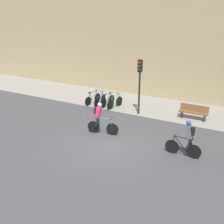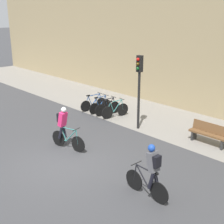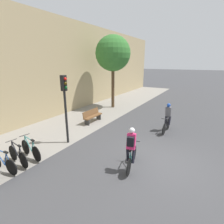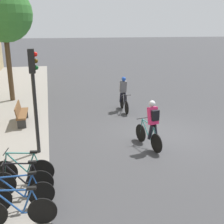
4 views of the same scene
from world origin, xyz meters
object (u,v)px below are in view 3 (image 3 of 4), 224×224
(parked_bike_1, at_px, (3,162))
(cyclist_grey, at_px, (168,117))
(parked_bike_3, at_px, (31,149))
(traffic_light_pole, at_px, (65,97))
(bench, at_px, (92,116))
(cyclist_pink, at_px, (131,148))
(parked_bike_2, at_px, (18,155))

(parked_bike_1, bearing_deg, cyclist_grey, -31.31)
(parked_bike_1, bearing_deg, parked_bike_3, 0.03)
(traffic_light_pole, bearing_deg, bench, 14.07)
(cyclist_pink, distance_m, traffic_light_pole, 4.22)
(bench, bearing_deg, parked_bike_2, -175.35)
(cyclist_grey, bearing_deg, parked_bike_1, 148.69)
(cyclist_grey, bearing_deg, parked_bike_2, 146.50)
(parked_bike_1, height_order, parked_bike_3, parked_bike_3)
(bench, bearing_deg, cyclist_grey, -79.45)
(cyclist_grey, xyz_separation_m, parked_bike_2, (-6.84, 4.53, -0.54))
(traffic_light_pole, bearing_deg, cyclist_pink, -98.09)
(cyclist_pink, height_order, parked_bike_2, cyclist_pink)
(parked_bike_1, bearing_deg, traffic_light_pole, -6.40)
(bench, bearing_deg, parked_bike_3, -174.82)
(cyclist_pink, xyz_separation_m, cyclist_grey, (4.82, -0.27, 0.00))
(cyclist_pink, distance_m, bench, 6.15)
(cyclist_grey, relative_size, parked_bike_2, 1.10)
(cyclist_grey, distance_m, bench, 5.11)
(cyclist_pink, relative_size, traffic_light_pole, 0.50)
(parked_bike_1, relative_size, bench, 0.94)
(cyclist_pink, relative_size, cyclist_grey, 1.00)
(cyclist_pink, xyz_separation_m, parked_bike_2, (-2.01, 4.25, -0.54))
(parked_bike_1, distance_m, parked_bike_2, 0.60)
(parked_bike_1, distance_m, parked_bike_3, 1.21)
(cyclist_grey, bearing_deg, parked_bike_3, 144.02)
(parked_bike_1, height_order, traffic_light_pole, traffic_light_pole)
(parked_bike_2, bearing_deg, cyclist_grey, -33.50)
(parked_bike_1, xyz_separation_m, parked_bike_2, (0.60, 0.00, 0.01))
(parked_bike_1, relative_size, parked_bike_3, 0.98)
(cyclist_grey, distance_m, traffic_light_pole, 6.16)
(traffic_light_pole, xyz_separation_m, bench, (3.34, 0.84, -1.98))
(cyclist_pink, bearing_deg, bench, 50.58)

